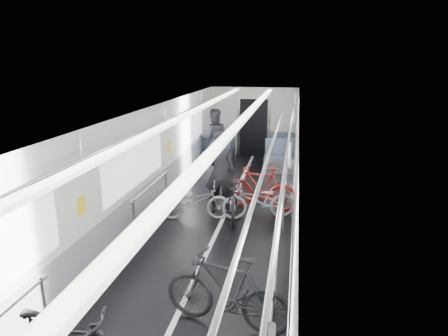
# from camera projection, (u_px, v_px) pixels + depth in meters

# --- Properties ---
(car_shell) EXTENTS (3.02, 14.01, 2.41)m
(car_shell) POSITION_uv_depth(u_px,v_px,m) (229.00, 160.00, 9.02)
(car_shell) COLOR black
(car_shell) RESTS_ON ground
(bike_left_far) EXTENTS (1.63, 0.82, 0.82)m
(bike_left_far) POSITION_uv_depth(u_px,v_px,m) (195.00, 201.00, 8.53)
(bike_left_far) COLOR #A0A1A5
(bike_left_far) RESTS_ON floor
(bike_right_near) EXTENTS (1.76, 0.78, 1.02)m
(bike_right_near) POSITION_uv_depth(u_px,v_px,m) (227.00, 291.00, 5.05)
(bike_right_near) COLOR black
(bike_right_near) RESTS_ON floor
(bike_right_mid) EXTENTS (1.65, 0.95, 0.82)m
(bike_right_mid) POSITION_uv_depth(u_px,v_px,m) (258.00, 201.00, 8.54)
(bike_right_mid) COLOR #AAAAAF
(bike_right_mid) RESTS_ON floor
(bike_right_far) EXTENTS (1.74, 0.79, 1.01)m
(bike_right_far) POSITION_uv_depth(u_px,v_px,m) (261.00, 188.00, 9.09)
(bike_right_far) COLOR #B21D15
(bike_right_far) RESTS_ON floor
(bike_aisle) EXTENTS (0.95, 1.93, 0.97)m
(bike_aisle) POSITION_uv_depth(u_px,v_px,m) (233.00, 195.00, 8.68)
(bike_aisle) COLOR black
(bike_aisle) RESTS_ON floor
(person_standing) EXTENTS (0.69, 0.46, 1.87)m
(person_standing) POSITION_uv_depth(u_px,v_px,m) (220.00, 173.00, 8.71)
(person_standing) COLOR black
(person_standing) RESTS_ON floor
(person_seated) EXTENTS (1.07, 0.93, 1.87)m
(person_seated) POSITION_uv_depth(u_px,v_px,m) (214.00, 138.00, 12.49)
(person_seated) COLOR #313038
(person_seated) RESTS_ON floor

